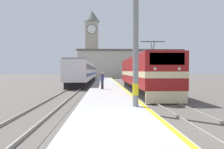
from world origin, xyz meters
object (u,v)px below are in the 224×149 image
(clock_tower, at_px, (92,42))
(catenary_mast, at_px, (137,23))
(passenger_train, at_px, (85,72))
(locomotive_train, at_px, (143,74))
(person_on_platform, at_px, (102,80))

(clock_tower, bearing_deg, catenary_mast, -85.12)
(passenger_train, height_order, clock_tower, clock_tower)
(locomotive_train, bearing_deg, person_on_platform, 177.48)
(person_on_platform, bearing_deg, locomotive_train, -2.52)
(catenary_mast, bearing_deg, person_on_platform, 99.36)
(passenger_train, relative_size, clock_tower, 1.50)
(locomotive_train, relative_size, passenger_train, 0.49)
(passenger_train, xyz_separation_m, catenary_mast, (5.10, -30.44, 2.73))
(passenger_train, xyz_separation_m, clock_tower, (-0.26, 32.33, 10.09))
(locomotive_train, xyz_separation_m, clock_tower, (-7.77, 51.90, 10.21))
(clock_tower, bearing_deg, locomotive_train, -81.48)
(locomotive_train, distance_m, catenary_mast, 11.49)
(locomotive_train, height_order, catenary_mast, catenary_mast)
(catenary_mast, bearing_deg, locomotive_train, 77.50)
(locomotive_train, bearing_deg, catenary_mast, -102.50)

